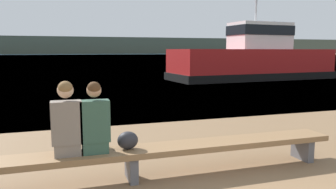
% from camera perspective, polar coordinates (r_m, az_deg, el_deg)
% --- Properties ---
extents(water_surface, '(240.00, 240.00, 0.00)m').
position_cam_1_polar(water_surface, '(128.07, -16.99, 6.49)').
color(water_surface, '#386084').
rests_on(water_surface, ground).
extents(far_shoreline, '(600.00, 12.00, 9.75)m').
position_cam_1_polar(far_shoreline, '(198.28, -17.37, 8.18)').
color(far_shoreline, '#424738').
rests_on(far_shoreline, ground).
extents(bench_main, '(6.60, 0.52, 0.46)m').
position_cam_1_polar(bench_main, '(4.83, -6.43, -10.37)').
color(bench_main, brown).
rests_on(bench_main, ground).
extents(person_left, '(0.40, 0.39, 1.02)m').
position_cam_1_polar(person_left, '(4.61, -17.23, -4.70)').
color(person_left, '#70665B').
rests_on(person_left, bench_main).
extents(person_right, '(0.40, 0.38, 1.00)m').
position_cam_1_polar(person_right, '(4.63, -12.63, -4.72)').
color(person_right, '#2D4C3D').
rests_on(person_right, bench_main).
extents(shopping_bag, '(0.30, 0.23, 0.26)m').
position_cam_1_polar(shopping_bag, '(4.79, -7.03, -7.92)').
color(shopping_bag, '#232328').
rests_on(shopping_bag, bench_main).
extents(tugboat_red, '(11.34, 4.53, 5.98)m').
position_cam_1_polar(tugboat_red, '(22.50, 14.63, 5.66)').
color(tugboat_red, '#A81919').
rests_on(tugboat_red, water_surface).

